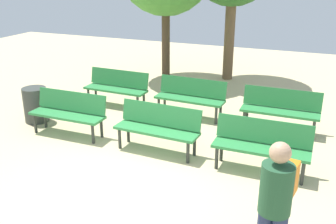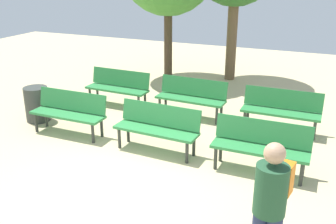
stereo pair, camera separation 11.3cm
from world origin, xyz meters
TOP-DOWN VIEW (x-y plane):
  - ground_plane at (0.00, 0.00)m, footprint 24.00×24.00m
  - bench_r0_c0 at (-1.95, 1.58)m, footprint 1.60×0.49m
  - bench_r0_c1 at (0.05, 1.55)m, footprint 1.62×0.55m
  - bench_r0_c2 at (1.97, 1.51)m, footprint 1.60×0.49m
  - bench_r1_c0 at (-1.91, 3.50)m, footprint 1.61×0.53m
  - bench_r1_c1 at (0.02, 3.49)m, footprint 1.62×0.55m
  - bench_r1_c2 at (2.03, 3.42)m, footprint 1.60×0.48m
  - visitor_with_backpack at (2.47, -0.87)m, footprint 0.39×0.57m
  - trash_bin at (-3.06, 1.87)m, footprint 0.52×0.52m

SIDE VIEW (x-z plane):
  - ground_plane at x=0.00m, z-range 0.00..0.00m
  - trash_bin at x=-3.06m, z-range 0.00..0.78m
  - bench_r0_c0 at x=-1.95m, z-range 0.07..0.94m
  - bench_r0_c1 at x=0.05m, z-range 0.07..0.94m
  - bench_r0_c2 at x=1.97m, z-range 0.07..0.94m
  - bench_r1_c0 at x=-1.91m, z-range 0.07..0.94m
  - bench_r1_c1 at x=0.02m, z-range 0.07..0.94m
  - bench_r1_c2 at x=2.03m, z-range 0.07..0.94m
  - visitor_with_backpack at x=2.47m, z-range 0.11..1.76m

